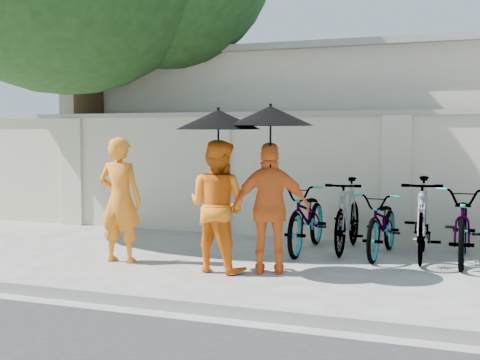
% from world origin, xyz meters
% --- Properties ---
extents(ground, '(80.00, 80.00, 0.00)m').
position_xyz_m(ground, '(0.00, 0.00, 0.00)').
color(ground, '#B0B0B0').
extents(kerb, '(40.00, 0.16, 0.12)m').
position_xyz_m(kerb, '(0.00, -1.70, 0.06)').
color(kerb, gray).
rests_on(kerb, ground).
extents(compound_wall, '(20.00, 0.30, 2.00)m').
position_xyz_m(compound_wall, '(1.00, 3.20, 1.00)').
color(compound_wall, beige).
rests_on(compound_wall, ground).
extents(building_behind, '(14.00, 6.00, 3.20)m').
position_xyz_m(building_behind, '(2.00, 7.00, 1.60)').
color(building_behind, beige).
rests_on(building_behind, ground).
extents(monk_left, '(0.62, 0.42, 1.67)m').
position_xyz_m(monk_left, '(-1.20, 0.22, 0.83)').
color(monk_left, orange).
rests_on(monk_left, ground).
extents(monk_center, '(0.89, 0.74, 1.64)m').
position_xyz_m(monk_center, '(0.25, 0.14, 0.82)').
color(monk_center, orange).
rests_on(monk_center, ground).
extents(parasol_center, '(1.05, 1.05, 1.08)m').
position_xyz_m(parasol_center, '(0.30, 0.06, 1.89)').
color(parasol_center, black).
rests_on(parasol_center, ground).
extents(monk_right, '(1.02, 0.67, 1.61)m').
position_xyz_m(monk_right, '(0.91, 0.27, 0.81)').
color(monk_right, orange).
rests_on(monk_right, ground).
extents(parasol_right, '(1.03, 1.03, 1.14)m').
position_xyz_m(parasol_right, '(0.93, 0.19, 1.93)').
color(parasol_right, black).
rests_on(parasol_right, ground).
extents(bike_0, '(0.76, 1.95, 1.01)m').
position_xyz_m(bike_0, '(0.90, 1.90, 0.51)').
color(bike_0, slate).
rests_on(bike_0, ground).
extents(bike_1, '(0.57, 1.80, 1.07)m').
position_xyz_m(bike_1, '(1.45, 2.12, 0.54)').
color(bike_1, slate).
rests_on(bike_1, ground).
extents(bike_2, '(0.64, 1.75, 0.91)m').
position_xyz_m(bike_2, '(1.99, 1.92, 0.46)').
color(bike_2, slate).
rests_on(bike_2, ground).
extents(bike_3, '(0.68, 1.91, 1.13)m').
position_xyz_m(bike_3, '(2.53, 1.88, 0.56)').
color(bike_3, slate).
rests_on(bike_3, ground).
extents(bike_4, '(0.77, 2.00, 1.04)m').
position_xyz_m(bike_4, '(3.07, 1.90, 0.52)').
color(bike_4, slate).
rests_on(bike_4, ground).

